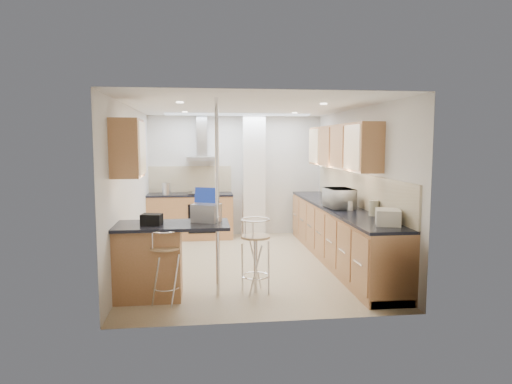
{
  "coord_description": "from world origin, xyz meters",
  "views": [
    {
      "loc": [
        -0.73,
        -7.15,
        1.95
      ],
      "look_at": [
        0.16,
        0.2,
        1.14
      ],
      "focal_mm": 32.0,
      "sensor_mm": 36.0,
      "label": 1
    }
  ],
  "objects": [
    {
      "name": "back_counter",
      "position": [
        -0.95,
        2.1,
        0.46
      ],
      "size": [
        1.7,
        0.63,
        0.92
      ],
      "color": "#A87543",
      "rests_on": "ground"
    },
    {
      "name": "peninsula",
      "position": [
        -1.12,
        -1.45,
        0.48
      ],
      "size": [
        1.47,
        0.72,
        0.94
      ],
      "color": "#A87543",
      "rests_on": "ground"
    },
    {
      "name": "jar_b",
      "position": [
        1.65,
        1.19,
        1.0
      ],
      "size": [
        0.14,
        0.14,
        0.16
      ],
      "primitive_type": "cylinder",
      "rotation": [
        0.0,
        0.0,
        -0.3
      ],
      "color": "beige",
      "rests_on": "right_counter"
    },
    {
      "name": "bar_stool_end",
      "position": [
        -0.04,
        -1.41,
        0.49
      ],
      "size": [
        0.56,
        0.56,
        0.98
      ],
      "primitive_type": null,
      "rotation": [
        0.0,
        0.0,
        0.67
      ],
      "color": "tan",
      "rests_on": "ground"
    },
    {
      "name": "room_shell",
      "position": [
        0.32,
        0.38,
        1.54
      ],
      "size": [
        3.64,
        4.84,
        2.51
      ],
      "color": "silver",
      "rests_on": "ground"
    },
    {
      "name": "jar_c",
      "position": [
        1.69,
        -1.02,
        1.03
      ],
      "size": [
        0.14,
        0.14,
        0.21
      ],
      "primitive_type": "cylinder",
      "rotation": [
        0.0,
        0.0,
        -0.03
      ],
      "color": "#ACA98A",
      "rests_on": "right_counter"
    },
    {
      "name": "laptop",
      "position": [
        -0.67,
        -1.35,
        1.05
      ],
      "size": [
        0.41,
        0.37,
        0.23
      ],
      "primitive_type": "cube",
      "rotation": [
        0.0,
        0.0,
        -0.44
      ],
      "color": "#9C9EA4",
      "rests_on": "peninsula"
    },
    {
      "name": "bar_stool_near",
      "position": [
        -1.17,
        -1.69,
        0.46
      ],
      "size": [
        0.4,
        0.4,
        0.92
      ],
      "primitive_type": null,
      "rotation": [
        0.0,
        0.0,
        0.05
      ],
      "color": "tan",
      "rests_on": "ground"
    },
    {
      "name": "microwave",
      "position": [
        1.43,
        -0.24,
        1.08
      ],
      "size": [
        0.42,
        0.59,
        0.31
      ],
      "primitive_type": "imported",
      "rotation": [
        0.0,
        0.0,
        1.65
      ],
      "color": "silver",
      "rests_on": "right_counter"
    },
    {
      "name": "ground",
      "position": [
        0.0,
        0.0,
        0.0
      ],
      "size": [
        4.8,
        4.8,
        0.0
      ],
      "primitive_type": "plane",
      "color": "tan",
      "rests_on": "ground"
    },
    {
      "name": "jar_d",
      "position": [
        1.52,
        -0.49,
        0.99
      ],
      "size": [
        0.11,
        0.11,
        0.14
      ],
      "primitive_type": "cylinder",
      "rotation": [
        0.0,
        0.0,
        0.11
      ],
      "color": "silver",
      "rests_on": "right_counter"
    },
    {
      "name": "right_counter",
      "position": [
        1.5,
        0.0,
        0.46
      ],
      "size": [
        0.63,
        4.4,
        0.92
      ],
      "color": "#A87543",
      "rests_on": "ground"
    },
    {
      "name": "bag",
      "position": [
        -1.34,
        -1.48,
        1.01
      ],
      "size": [
        0.28,
        0.22,
        0.13
      ],
      "primitive_type": "cube",
      "rotation": [
        0.0,
        0.0,
        -0.21
      ],
      "color": "black",
      "rests_on": "peninsula"
    },
    {
      "name": "kettle",
      "position": [
        -1.41,
        1.92,
        1.04
      ],
      "size": [
        0.16,
        0.16,
        0.24
      ],
      "primitive_type": "cylinder",
      "color": "#B6B8BB",
      "rests_on": "back_counter"
    },
    {
      "name": "bread_bin",
      "position": [
        1.6,
        -1.73,
        1.02
      ],
      "size": [
        0.4,
        0.45,
        0.2
      ],
      "primitive_type": "cube",
      "rotation": [
        0.0,
        0.0,
        -0.33
      ],
      "color": "beige",
      "rests_on": "right_counter"
    },
    {
      "name": "jar_a",
      "position": [
        1.63,
        1.13,
        1.01
      ],
      "size": [
        0.15,
        0.15,
        0.18
      ],
      "primitive_type": "cylinder",
      "rotation": [
        0.0,
        0.0,
        0.25
      ],
      "color": "beige",
      "rests_on": "right_counter"
    }
  ]
}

